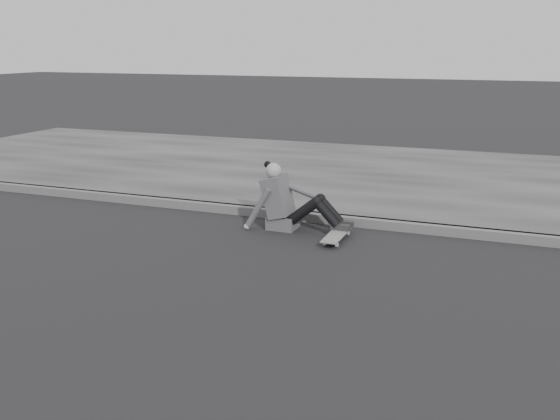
# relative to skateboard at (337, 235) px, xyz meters

# --- Properties ---
(ground) EXTENTS (80.00, 80.00, 0.00)m
(ground) POSITION_rel_skateboard_xyz_m (2.17, -1.87, -0.07)
(ground) COLOR black
(ground) RESTS_ON ground
(curb) EXTENTS (24.00, 0.16, 0.12)m
(curb) POSITION_rel_skateboard_xyz_m (2.17, 0.71, -0.01)
(curb) COLOR #555555
(curb) RESTS_ON ground
(sidewalk) EXTENTS (24.00, 6.00, 0.12)m
(sidewalk) POSITION_rel_skateboard_xyz_m (2.17, 3.73, -0.01)
(sidewalk) COLOR #3D3D3D
(sidewalk) RESTS_ON ground
(skateboard) EXTENTS (0.20, 0.78, 0.09)m
(skateboard) POSITION_rel_skateboard_xyz_m (0.00, 0.00, 0.00)
(skateboard) COLOR #A9A9A3
(skateboard) RESTS_ON ground
(seated_woman) EXTENTS (1.38, 0.46, 0.88)m
(seated_woman) POSITION_rel_skateboard_xyz_m (-0.73, 0.25, 0.29)
(seated_woman) COLOR #49494B
(seated_woman) RESTS_ON ground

